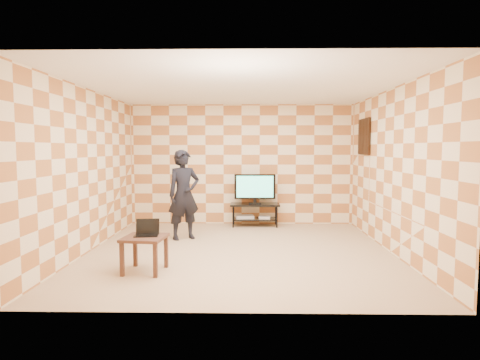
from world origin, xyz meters
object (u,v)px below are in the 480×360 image
(tv, at_px, (255,187))
(tv_stand, at_px, (255,210))
(person, at_px, (184,195))
(side_table, at_px, (145,243))

(tv, bearing_deg, tv_stand, 89.62)
(tv, distance_m, person, 1.87)
(side_table, bearing_deg, tv, 64.38)
(tv, height_order, person, person)
(tv_stand, height_order, side_table, same)
(tv_stand, distance_m, side_table, 3.68)
(tv, height_order, side_table, tv)
(tv, bearing_deg, person, -136.93)
(tv_stand, xyz_separation_m, side_table, (-1.59, -3.32, 0.04))
(tv_stand, distance_m, tv, 0.50)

